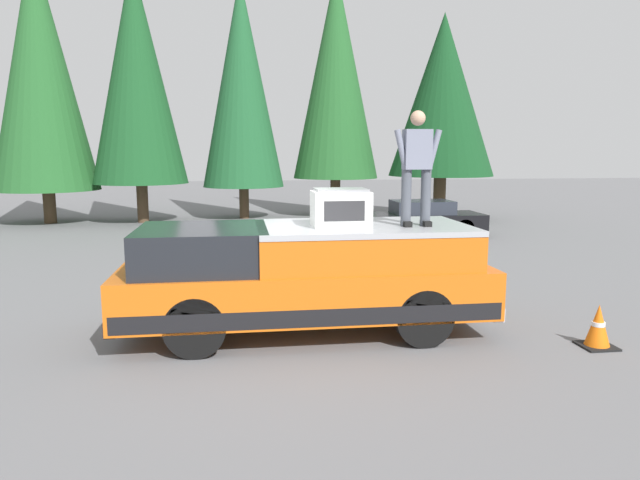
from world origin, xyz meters
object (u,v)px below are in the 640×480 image
Objects in this scene: person_on_truck_bed at (417,165)px; pickup_truck at (305,276)px; parked_car_black at (419,218)px; compressor_unit at (341,208)px; traffic_cone at (598,327)px.

pickup_truck is at bearing 81.52° from person_on_truck_bed.
pickup_truck is 10.62m from parked_car_black.
traffic_cone is at bearing -107.99° from compressor_unit.
compressor_unit is 4.04m from traffic_cone.
person_on_truck_bed is (-0.12, -1.11, 0.62)m from compressor_unit.
pickup_truck is 3.28× the size of person_on_truck_bed.
compressor_unit reaches higher than parked_car_black.
parked_car_black is at bearing -4.18° from traffic_cone.
traffic_cone is (-10.73, 0.78, -0.29)m from parked_car_black.
pickup_truck is 8.94× the size of traffic_cone.
parked_car_black is at bearing -18.14° from person_on_truck_bed.
person_on_truck_bed is 3.45m from traffic_cone.
compressor_unit is 1.35× the size of traffic_cone.
pickup_truck is at bearing 72.58° from traffic_cone.
person_on_truck_bed is at bearing 66.93° from traffic_cone.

